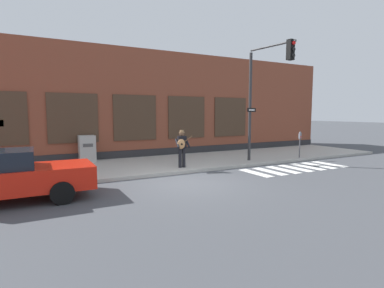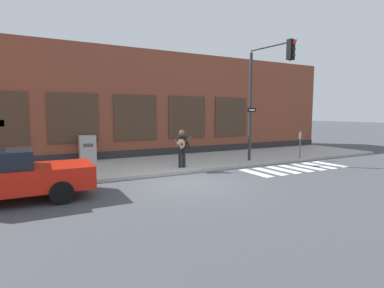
# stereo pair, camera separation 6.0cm
# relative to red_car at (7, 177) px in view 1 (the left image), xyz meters

# --- Properties ---
(ground_plane) EXTENTS (160.00, 160.00, 0.00)m
(ground_plane) POSITION_rel_red_car_xyz_m (5.74, -0.34, -0.77)
(ground_plane) COLOR #424449
(sidewalk) EXTENTS (28.00, 4.84, 0.15)m
(sidewalk) POSITION_rel_red_car_xyz_m (5.74, 3.70, -0.70)
(sidewalk) COLOR #ADAAA3
(sidewalk) RESTS_ON ground
(building_backdrop) EXTENTS (28.00, 4.06, 6.12)m
(building_backdrop) POSITION_rel_red_car_xyz_m (5.74, 8.11, 2.28)
(building_backdrop) COLOR brown
(building_backdrop) RESTS_ON ground
(crosswalk) EXTENTS (5.20, 1.90, 0.01)m
(crosswalk) POSITION_rel_red_car_xyz_m (11.53, -0.03, -0.76)
(crosswalk) COLOR silver
(crosswalk) RESTS_ON ground
(red_car) EXTENTS (4.61, 2.01, 1.53)m
(red_car) POSITION_rel_red_car_xyz_m (0.00, 0.00, 0.00)
(red_car) COLOR red
(red_car) RESTS_ON ground
(busker) EXTENTS (0.72, 0.59, 1.68)m
(busker) POSITION_rel_red_car_xyz_m (6.58, 1.98, 0.34)
(busker) COLOR black
(busker) RESTS_ON sidewalk
(traffic_light) EXTENTS (0.74, 2.68, 5.65)m
(traffic_light) POSITION_rel_red_car_xyz_m (10.71, 1.29, 3.22)
(traffic_light) COLOR #2D2D30
(traffic_light) RESTS_ON sidewalk
(parking_meter) EXTENTS (0.13, 0.11, 1.44)m
(parking_meter) POSITION_rel_red_car_xyz_m (13.61, 1.64, 0.32)
(parking_meter) COLOR #47474C
(parking_meter) RESTS_ON sidewalk
(utility_box) EXTENTS (0.78, 0.66, 1.33)m
(utility_box) POSITION_rel_red_car_xyz_m (3.09, 5.67, 0.04)
(utility_box) COLOR #ADADA8
(utility_box) RESTS_ON sidewalk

